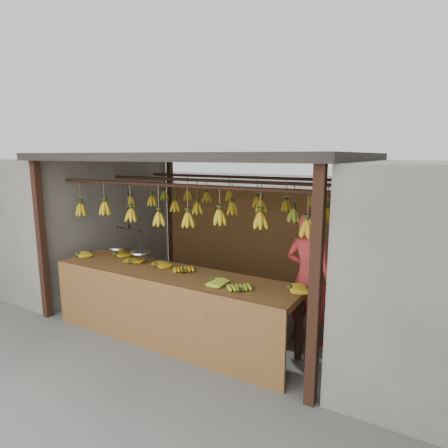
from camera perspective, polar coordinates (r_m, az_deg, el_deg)
The scene contains 8 objects.
ground at distance 6.04m, azimuth -1.46°, elevation -12.68°, with size 80.00×80.00×0.00m, color #5B5B57.
stall at distance 5.85m, azimuth 0.14°, elevation 6.52°, with size 4.30×3.30×2.40m.
neighbor_left at distance 8.14m, azimuth -23.69°, elevation 0.92°, with size 3.00×3.00×2.30m, color slate.
counter at distance 4.83m, azimuth -8.93°, elevation -9.84°, with size 3.46×0.78×0.96m.
hanging_bananas at distance 5.61m, azimuth -1.50°, elevation 2.60°, with size 3.65×2.24×0.39m.
balance_scale at distance 5.39m, azimuth -14.26°, elevation -3.28°, with size 0.72×0.31×0.94m.
vendor at distance 4.86m, azimuth 12.77°, elevation -8.06°, with size 0.62×0.41×1.70m, color #BF3333.
bag_bundles at distance 6.31m, azimuth 20.48°, elevation -2.80°, with size 0.08×0.26×1.20m.
Camera 1 is at (2.90, -4.73, 2.37)m, focal length 30.00 mm.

